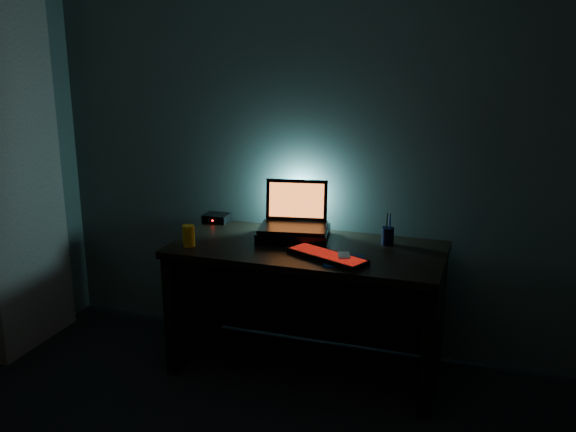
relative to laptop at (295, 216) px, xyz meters
The scene contains 11 objects.
room 1.82m from the laptop, 86.01° to the right, with size 3.50×4.00×2.50m.
desk 0.41m from the laptop, 40.32° to the right, with size 1.50×0.70×0.75m.
curtain 1.65m from the laptop, 167.32° to the right, with size 0.06×0.65×2.30m, color #BEAF98.
riser 0.10m from the laptop, 79.82° to the right, with size 0.40×0.30×0.06m, color black.
laptop is the anchor object (origin of this frame).
keyboard 0.44m from the laptop, 48.87° to the right, with size 0.47×0.32×0.03m.
mousepad 0.51m from the laptop, 41.29° to the right, with size 0.22×0.20×0.00m, color navy.
mouse 0.51m from the laptop, 41.29° to the right, with size 0.06×0.10×0.03m, color #96969C.
pen_cup 0.54m from the laptop, ahead, with size 0.07×0.07×0.10m, color black.
juice_glass 0.62m from the laptop, 144.62° to the right, with size 0.07×0.07×0.12m, color #E49E0C.
router 0.58m from the laptop, 166.75° to the left, with size 0.15×0.13×0.05m.
Camera 1 is at (0.96, -1.61, 1.86)m, focal length 40.00 mm.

